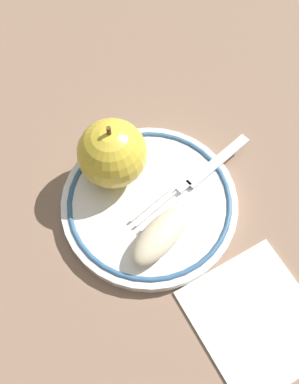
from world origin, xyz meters
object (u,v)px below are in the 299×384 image
apple_slice_front (160,236)px  fork (198,178)px  plate (150,203)px  napkin_folded (257,319)px  apple_red_whole (112,153)px

apple_slice_front → fork: size_ratio=0.55×
plate → apple_slice_front: (-0.01, 0.05, 0.02)m
fork → napkin_folded: fork is taller
fork → apple_red_whole: bearing=-48.7°
plate → apple_red_whole: bearing=-44.2°
apple_red_whole → plate: bearing=135.8°
apple_slice_front → fork: bearing=-170.5°
apple_red_whole → fork: bearing=172.5°
apple_red_whole → napkin_folded: 0.23m
fork → napkin_folded: bearing=66.8°
plate → napkin_folded: bearing=129.4°
apple_red_whole → apple_slice_front: apple_red_whole is taller
plate → napkin_folded: plate is taller
apple_slice_front → napkin_folded: (-0.10, 0.08, -0.03)m
plate → apple_slice_front: bearing=101.5°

